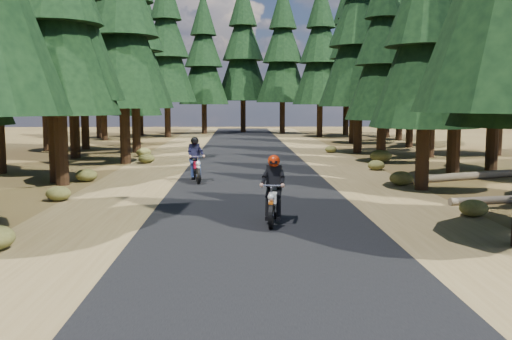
{
  "coord_description": "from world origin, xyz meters",
  "views": [
    {
      "loc": [
        -0.53,
        -15.61,
        3.11
      ],
      "look_at": [
        0.0,
        1.5,
        1.1
      ],
      "focal_mm": 40.0,
      "sensor_mm": 36.0,
      "label": 1
    }
  ],
  "objects_px": {
    "log_near": "(461,176)",
    "rider_lead": "(273,201)",
    "rider_follow": "(196,167)",
    "log_far": "(499,200)"
  },
  "relations": [
    {
      "from": "log_near",
      "to": "rider_lead",
      "type": "distance_m",
      "value": 11.52
    },
    {
      "from": "rider_follow",
      "to": "rider_lead",
      "type": "bearing_deg",
      "value": 95.29
    },
    {
      "from": "log_near",
      "to": "rider_follow",
      "type": "xyz_separation_m",
      "value": [
        -10.72,
        -0.21,
        0.44
      ]
    },
    {
      "from": "log_near",
      "to": "rider_lead",
      "type": "bearing_deg",
      "value": -157.27
    },
    {
      "from": "rider_lead",
      "to": "rider_follow",
      "type": "relative_size",
      "value": 0.99
    },
    {
      "from": "rider_lead",
      "to": "log_near",
      "type": "bearing_deg",
      "value": -127.17
    },
    {
      "from": "log_near",
      "to": "rider_follow",
      "type": "bearing_deg",
      "value": 158.83
    },
    {
      "from": "rider_lead",
      "to": "rider_follow",
      "type": "distance_m",
      "value": 8.34
    },
    {
      "from": "log_far",
      "to": "rider_follow",
      "type": "relative_size",
      "value": 1.66
    },
    {
      "from": "log_far",
      "to": "rider_follow",
      "type": "distance_m",
      "value": 11.1
    }
  ]
}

